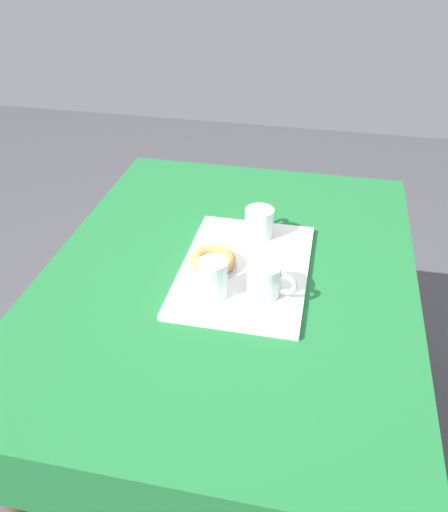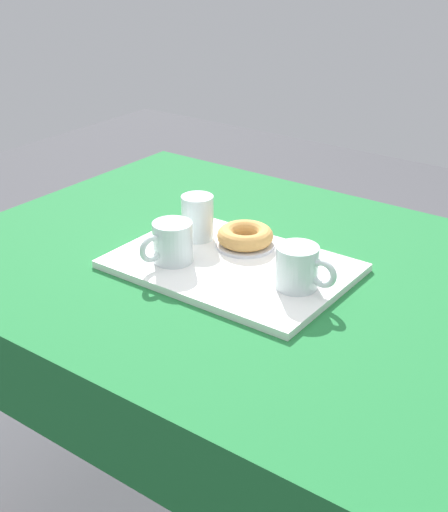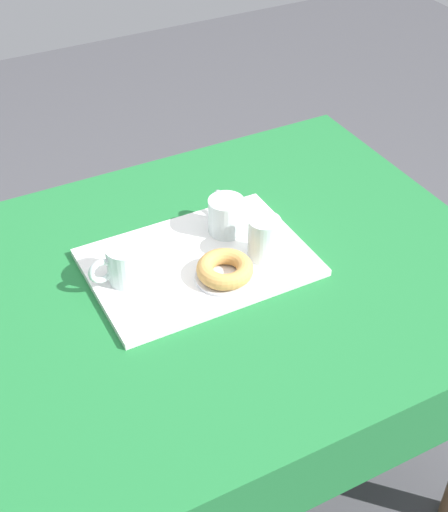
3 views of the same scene
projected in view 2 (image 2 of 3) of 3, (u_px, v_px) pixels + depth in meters
name	position (u px, v px, depth m)	size (l,w,h in m)	color
dining_table	(242.00, 310.00, 1.46)	(1.21, 0.92, 0.75)	#1E6B33
serving_tray	(233.00, 266.00, 1.38)	(0.45, 0.31, 0.01)	white
tea_mug_left	(298.00, 269.00, 1.27)	(0.12, 0.08, 0.08)	silver
tea_mug_right	(172.00, 243.00, 1.36)	(0.08, 0.12, 0.08)	silver
water_glass_near	(198.00, 220.00, 1.46)	(0.07, 0.07, 0.09)	silver
donut_plate_left	(245.00, 245.00, 1.44)	(0.12, 0.12, 0.01)	silver
sugar_donut_left	(245.00, 236.00, 1.43)	(0.11, 0.11, 0.03)	tan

